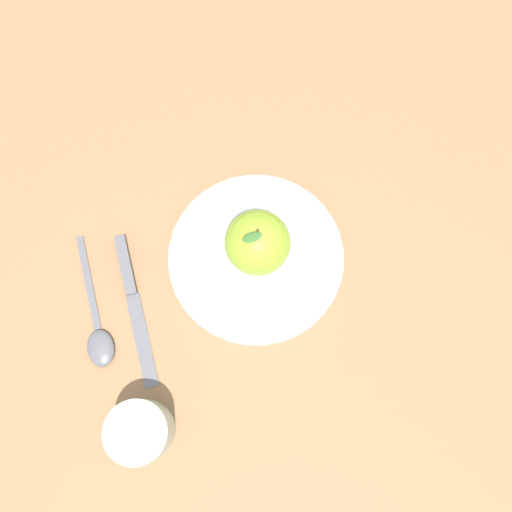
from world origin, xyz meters
The scene contains 6 objects.
ground_plane centered at (0.00, 0.00, 0.00)m, with size 2.40×2.40×0.00m, color olive.
dinner_plate centered at (-0.01, 0.01, 0.01)m, with size 0.23×0.23×0.02m.
apple centered at (-0.02, 0.01, 0.06)m, with size 0.08×0.08×0.10m.
cup centered at (0.24, 0.05, 0.04)m, with size 0.07×0.07×0.07m.
knife centered at (0.13, -0.08, 0.00)m, with size 0.13×0.18×0.01m.
spoon centered at (0.19, -0.08, 0.01)m, with size 0.12×0.16×0.01m.
Camera 1 is at (0.13, 0.14, 0.74)m, focal length 40.36 mm.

